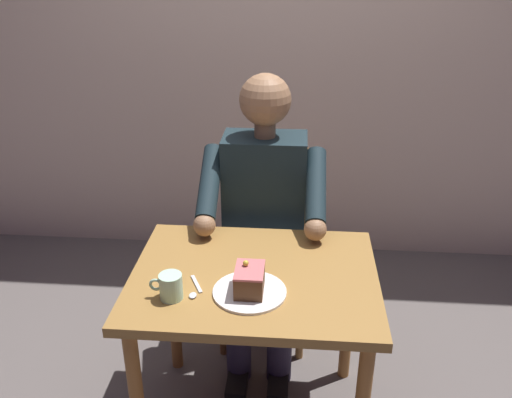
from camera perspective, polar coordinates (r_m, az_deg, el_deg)
The scene contains 8 objects.
cafe_rear_panel at distance 3.15m, azimuth 2.22°, elevation 20.06°, with size 6.40×0.12×3.00m, color beige.
dining_table at distance 2.03m, azimuth -0.19°, elevation -10.21°, with size 0.88×0.69×0.71m.
chair at distance 2.62m, azimuth 1.00°, elevation -3.83°, with size 0.42×0.42×0.92m.
seated_person at distance 2.39m, azimuth 0.76°, elevation -2.03°, with size 0.53×0.58×1.31m.
dessert_plate at distance 1.87m, azimuth -0.68°, elevation -9.71°, with size 0.25×0.25×0.01m, color white.
cake_slice at distance 1.84m, azimuth -0.69°, elevation -8.46°, with size 0.10×0.13×0.11m.
coffee_cup at distance 1.85m, azimuth -8.96°, elevation -9.00°, with size 0.11×0.08×0.09m.
dessert_spoon at distance 1.89m, azimuth -6.46°, elevation -9.46°, with size 0.06×0.14×0.01m.
Camera 1 is at (-0.14, 1.65, 1.78)m, focal length 38.17 mm.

